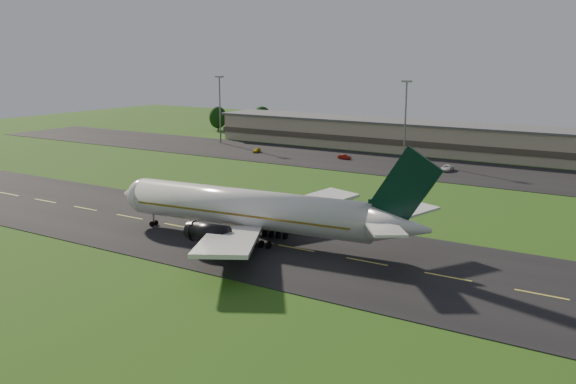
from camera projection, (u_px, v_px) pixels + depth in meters
The scene contains 11 objects.
ground at pixel (179, 227), 101.94m from camera, with size 360.00×360.00×0.00m, color #1F4912.
taxiway at pixel (179, 226), 101.93m from camera, with size 220.00×30.00×0.10m, color black.
apron at pixel (373, 163), 161.22m from camera, with size 260.00×30.00×0.10m, color black.
airliner at pixel (253, 210), 93.32m from camera, with size 51.24×41.96×15.57m.
terminal at pixel (432, 138), 176.93m from camera, with size 145.00×16.00×8.40m.
light_mast_west at pixel (220, 101), 194.07m from camera, with size 2.40×1.20×20.35m.
light_mast_centre at pixel (406, 111), 162.49m from camera, with size 2.40×1.20×20.35m.
tree_line at pixel (526, 138), 172.83m from camera, with size 196.30×8.46×9.37m.
service_vehicle_a at pixel (257, 150), 177.75m from camera, with size 1.39×3.46×1.18m, color gold.
service_vehicle_b at pixel (344, 157), 166.32m from camera, with size 1.23×3.53×1.16m, color maroon.
service_vehicle_c at pixel (447, 168), 149.67m from camera, with size 2.27×4.92×1.37m, color white.
Camera 1 is at (67.70, -73.58, 26.98)m, focal length 40.00 mm.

